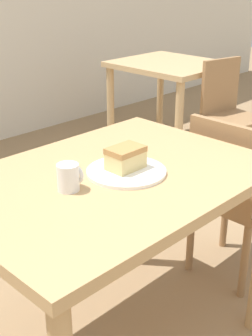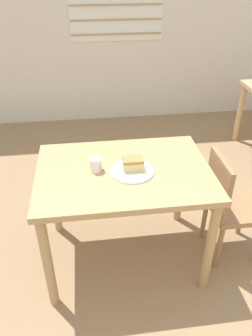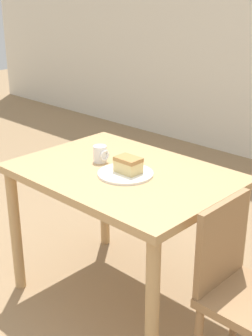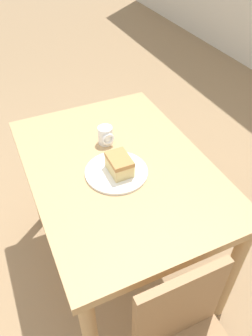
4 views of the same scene
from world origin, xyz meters
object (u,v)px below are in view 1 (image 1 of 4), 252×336
at_px(dining_table_near, 111,203).
at_px(coffee_mug, 69,177).
at_px(cake_slice, 126,158).
at_px(chair_near_window, 232,194).
at_px(chair_far_corner, 229,113).
at_px(dining_table_far, 170,78).
at_px(plate, 126,171).

distance_m(dining_table_near, coffee_mug, 0.23).
bearing_deg(cake_slice, dining_table_near, 161.55).
bearing_deg(dining_table_near, chair_near_window, -3.60).
height_order(dining_table_near, chair_far_corner, chair_far_corner).
bearing_deg(dining_table_far, dining_table_near, -145.61).
bearing_deg(plate, dining_table_near, 147.50).
xyz_separation_m(dining_table_near, chair_far_corner, (1.84, 0.69, -0.21)).
bearing_deg(cake_slice, chair_near_window, -2.37).
xyz_separation_m(dining_table_far, chair_far_corner, (-0.03, -0.59, -0.15)).
height_order(chair_near_window, chair_far_corner, same).
bearing_deg(coffee_mug, cake_slice, -6.86).
height_order(dining_table_far, cake_slice, cake_slice).
distance_m(dining_table_far, coffee_mug, 2.41).
relative_size(chair_near_window, cake_slice, 6.52).
distance_m(plate, cake_slice, 0.05).
relative_size(dining_table_far, plate, 2.96).
distance_m(chair_near_window, cake_slice, 0.77).
relative_size(chair_far_corner, plate, 2.97).
bearing_deg(plate, coffee_mug, 169.99).
bearing_deg(chair_far_corner, chair_near_window, -135.02).
height_order(dining_table_far, chair_far_corner, chair_far_corner).
distance_m(dining_table_near, cake_slice, 0.17).
distance_m(dining_table_near, plate, 0.13).
distance_m(dining_table_near, chair_far_corner, 1.97).
height_order(dining_table_near, cake_slice, cake_slice).
xyz_separation_m(dining_table_far, coffee_mug, (-2.04, -1.27, 0.21)).
height_order(chair_near_window, coffee_mug, coffee_mug).
distance_m(dining_table_near, dining_table_far, 2.27).
relative_size(dining_table_near, chair_far_corner, 1.34).
relative_size(chair_far_corner, cake_slice, 6.52).
bearing_deg(dining_table_near, cake_slice, -18.45).
height_order(cake_slice, coffee_mug, cake_slice).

